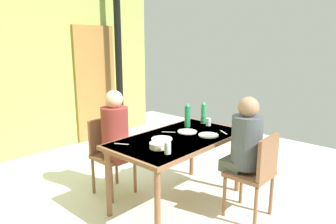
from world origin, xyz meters
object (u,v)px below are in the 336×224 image
at_px(dining_table, 178,144).
at_px(chair_near_diner, 256,171).
at_px(person_near_diner, 245,140).
at_px(water_bottle_green_far, 187,116).
at_px(water_bottle_green_near, 203,113).
at_px(person_far_diner, 116,129).
at_px(chair_far_diner, 109,151).
at_px(serving_bowl_center, 158,145).

height_order(dining_table, chair_near_diner, chair_near_diner).
bearing_deg(person_near_diner, water_bottle_green_far, 82.77).
height_order(chair_near_diner, water_bottle_green_near, water_bottle_green_near).
bearing_deg(water_bottle_green_near, dining_table, -167.17).
relative_size(person_near_diner, person_far_diner, 1.00).
relative_size(chair_far_diner, water_bottle_green_near, 3.16).
height_order(person_near_diner, serving_bowl_center, person_near_diner).
bearing_deg(serving_bowl_center, person_near_diner, -39.41).
bearing_deg(dining_table, person_far_diner, 118.00).
bearing_deg(chair_near_diner, dining_table, 109.80).
relative_size(chair_far_diner, water_bottle_green_far, 3.02).
height_order(chair_far_diner, serving_bowl_center, chair_far_diner).
relative_size(chair_near_diner, water_bottle_green_near, 3.16).
bearing_deg(water_bottle_green_near, water_bottle_green_far, 171.84).
xyz_separation_m(dining_table, chair_far_diner, (-0.33, 0.76, -0.17)).
bearing_deg(person_near_diner, chair_near_diner, -90.00).
distance_m(dining_table, water_bottle_green_far, 0.47).
distance_m(dining_table, person_far_diner, 0.72).
bearing_deg(serving_bowl_center, chair_far_diner, 86.13).
xyz_separation_m(dining_table, water_bottle_green_near, (0.64, 0.15, 0.20)).
bearing_deg(water_bottle_green_near, chair_near_diner, -112.07).
bearing_deg(chair_far_diner, person_near_diner, 113.63).
bearing_deg(dining_table, person_near_diner, -66.33).
relative_size(person_far_diner, water_bottle_green_far, 2.67).
distance_m(chair_near_diner, chair_far_diner, 1.64).
distance_m(chair_near_diner, person_far_diner, 1.54).
bearing_deg(chair_far_diner, person_far_diner, 90.00).
distance_m(dining_table, water_bottle_green_near, 0.69).
distance_m(chair_near_diner, person_near_diner, 0.31).
bearing_deg(chair_near_diner, water_bottle_green_near, 67.93).
bearing_deg(chair_near_diner, person_far_diner, 113.63).
height_order(person_near_diner, water_bottle_green_near, person_near_diner).
xyz_separation_m(water_bottle_green_near, water_bottle_green_far, (-0.27, 0.04, 0.01)).
height_order(chair_far_diner, water_bottle_green_far, water_bottle_green_far).
xyz_separation_m(chair_far_diner, serving_bowl_center, (-0.06, -0.84, 0.28)).
xyz_separation_m(chair_near_diner, person_near_diner, (-0.00, 0.14, 0.28)).
height_order(dining_table, person_near_diner, person_near_diner).
bearing_deg(water_bottle_green_near, serving_bowl_center, -167.63).
relative_size(dining_table, chair_near_diner, 1.71).
relative_size(dining_table, chair_far_diner, 1.71).
distance_m(dining_table, chair_far_diner, 0.85).
height_order(dining_table, serving_bowl_center, serving_bowl_center).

